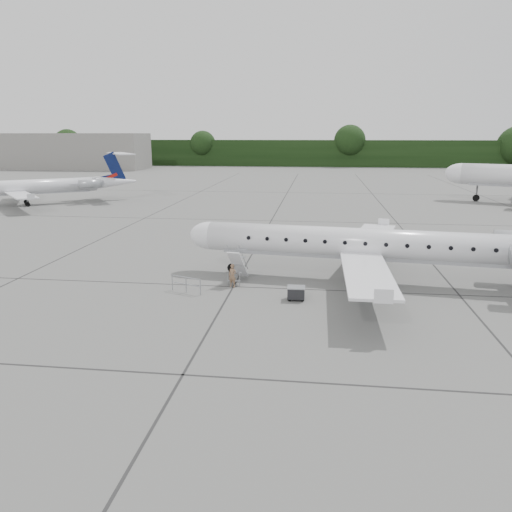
# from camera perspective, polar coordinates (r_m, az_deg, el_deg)

# --- Properties ---
(ground) EXTENTS (320.00, 320.00, 0.00)m
(ground) POSITION_cam_1_polar(r_m,az_deg,el_deg) (29.61, 7.92, -5.58)
(ground) COLOR slate
(ground) RESTS_ON ground
(treeline) EXTENTS (260.00, 4.00, 8.00)m
(treeline) POSITION_cam_1_polar(r_m,az_deg,el_deg) (158.07, 7.56, 11.56)
(treeline) COLOR black
(treeline) RESTS_ON ground
(terminal_building) EXTENTS (40.00, 14.00, 10.00)m
(terminal_building) POSITION_cam_1_polar(r_m,az_deg,el_deg) (154.52, -19.89, 11.20)
(terminal_building) COLOR slate
(terminal_building) RESTS_ON ground
(main_regional_jet) EXTENTS (30.54, 23.61, 7.26)m
(main_regional_jet) POSITION_cam_1_polar(r_m,az_deg,el_deg) (33.99, 12.77, 3.06)
(main_regional_jet) COLOR silver
(main_regional_jet) RESTS_ON ground
(airstair) EXTENTS (1.11, 2.34, 2.28)m
(airstair) POSITION_cam_1_polar(r_m,az_deg,el_deg) (33.64, -2.09, -1.07)
(airstair) COLOR silver
(airstair) RESTS_ON ground
(passenger) EXTENTS (0.65, 0.54, 1.54)m
(passenger) POSITION_cam_1_polar(r_m,az_deg,el_deg) (32.56, -2.71, -2.26)
(passenger) COLOR #805F46
(passenger) RESTS_ON ground
(safety_railing) EXTENTS (2.07, 0.91, 1.00)m
(safety_railing) POSITION_cam_1_polar(r_m,az_deg,el_deg) (31.77, -7.99, -3.29)
(safety_railing) COLOR gray
(safety_railing) RESTS_ON ground
(baggage_cart) EXTENTS (1.04, 0.85, 0.88)m
(baggage_cart) POSITION_cam_1_polar(r_m,az_deg,el_deg) (30.21, 4.60, -4.22)
(baggage_cart) COLOR black
(baggage_cart) RESTS_ON ground
(bg_regional_left) EXTENTS (33.43, 31.57, 7.12)m
(bg_regional_left) POSITION_cam_1_polar(r_m,az_deg,el_deg) (77.18, -25.70, 7.82)
(bg_regional_left) COLOR silver
(bg_regional_left) RESTS_ON ground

